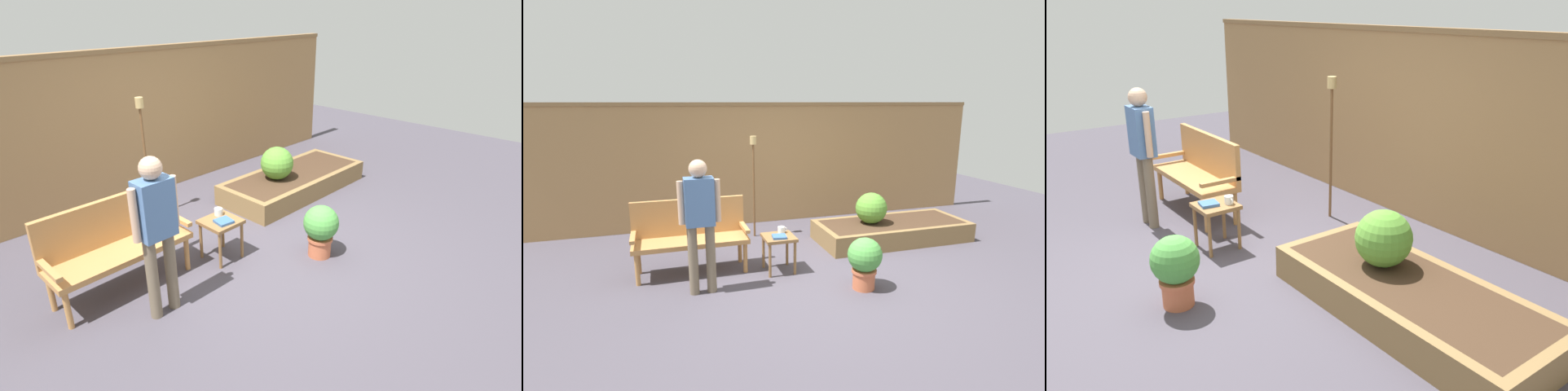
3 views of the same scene
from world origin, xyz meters
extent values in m
plane|color=#47424C|center=(0.00, 0.00, 0.00)|extent=(14.00, 14.00, 0.00)
cube|color=#A37A4C|center=(0.00, 2.60, 1.05)|extent=(8.40, 0.10, 2.10)
cube|color=olive|center=(0.00, 2.60, 2.13)|extent=(8.40, 0.14, 0.06)
cylinder|color=#B77F47|center=(-0.82, 0.78, 0.20)|extent=(0.06, 0.06, 0.40)
cylinder|color=#B77F47|center=(-0.82, 0.42, 0.20)|extent=(0.06, 0.06, 0.40)
cylinder|color=#B77F47|center=(-2.14, 0.78, 0.20)|extent=(0.06, 0.06, 0.40)
cylinder|color=#B77F47|center=(-2.14, 0.42, 0.20)|extent=(0.06, 0.06, 0.40)
cube|color=#B77F47|center=(-1.48, 0.60, 0.43)|extent=(1.44, 0.48, 0.06)
cube|color=#B77F47|center=(-1.48, 0.81, 0.70)|extent=(1.44, 0.06, 0.48)
cube|color=#B77F47|center=(-2.17, 0.60, 0.56)|extent=(0.06, 0.48, 0.04)
cube|color=#B77F47|center=(-0.79, 0.60, 0.56)|extent=(0.06, 0.48, 0.04)
cylinder|color=olive|center=(-0.23, 0.50, 0.22)|extent=(0.04, 0.04, 0.44)
cylinder|color=olive|center=(-0.23, 0.17, 0.22)|extent=(0.04, 0.04, 0.44)
cylinder|color=olive|center=(-0.56, 0.50, 0.22)|extent=(0.04, 0.04, 0.44)
cylinder|color=olive|center=(-0.56, 0.17, 0.22)|extent=(0.04, 0.04, 0.44)
cube|color=olive|center=(-0.39, 0.33, 0.46)|extent=(0.40, 0.40, 0.04)
cylinder|color=white|center=(-0.33, 0.45, 0.52)|extent=(0.09, 0.09, 0.08)
torus|color=white|center=(-0.27, 0.45, 0.52)|extent=(0.06, 0.01, 0.06)
cube|color=#38609E|center=(-0.41, 0.26, 0.49)|extent=(0.20, 0.20, 0.03)
cylinder|color=#C66642|center=(0.42, -0.46, 0.10)|extent=(0.26, 0.26, 0.21)
cylinder|color=#C66642|center=(0.42, -0.46, 0.22)|extent=(0.29, 0.29, 0.04)
sphere|color=#4C9942|center=(0.42, -0.46, 0.42)|extent=(0.41, 0.41, 0.41)
cube|color=olive|center=(1.68, 0.52, 0.15)|extent=(2.40, 0.09, 0.30)
cube|color=olive|center=(1.68, 1.43, 0.15)|extent=(2.40, 0.09, 0.30)
cube|color=olive|center=(0.53, 0.98, 0.15)|extent=(0.09, 0.82, 0.30)
cube|color=olive|center=(2.84, 0.98, 0.15)|extent=(0.09, 0.82, 0.30)
cube|color=#422D1E|center=(1.68, 0.98, 0.15)|extent=(2.22, 0.82, 0.30)
cylinder|color=brown|center=(1.32, 1.01, 0.33)|extent=(0.04, 0.04, 0.06)
sphere|color=#569333|center=(1.32, 1.01, 0.54)|extent=(0.49, 0.49, 0.49)
cylinder|color=brown|center=(-0.37, 1.81, 0.76)|extent=(0.03, 0.03, 1.51)
cylinder|color=tan|center=(-0.37, 1.81, 1.58)|extent=(0.10, 0.10, 0.13)
cylinder|color=#70604C|center=(-1.31, 0.00, 0.41)|extent=(0.11, 0.11, 0.82)
cylinder|color=#70604C|center=(-1.51, 0.00, 0.41)|extent=(0.11, 0.11, 0.82)
cube|color=#4C70A3|center=(-1.41, 0.00, 1.09)|extent=(0.32, 0.20, 0.54)
cylinder|color=tan|center=(-1.21, 0.00, 1.09)|extent=(0.07, 0.07, 0.49)
cylinder|color=tan|center=(-1.61, 0.00, 1.09)|extent=(0.07, 0.07, 0.49)
sphere|color=tan|center=(-1.41, 0.00, 1.46)|extent=(0.20, 0.20, 0.20)
camera|label=1|loc=(-3.19, -2.95, 2.69)|focal=29.70mm
camera|label=2|loc=(-1.81, -4.42, 2.17)|focal=27.86mm
camera|label=3|loc=(4.18, -1.89, 2.37)|focal=36.43mm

